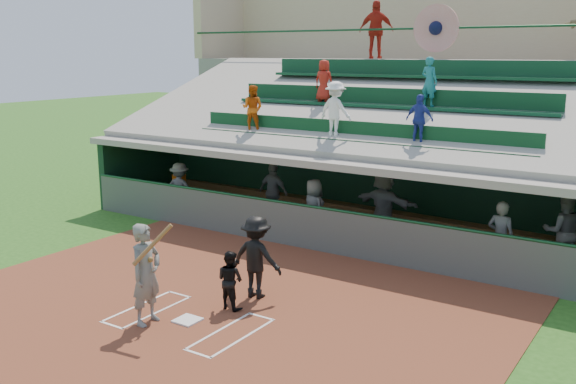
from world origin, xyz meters
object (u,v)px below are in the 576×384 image
Objects in this scene: water_cooler at (179,181)px; white_table at (182,198)px; home_plate at (188,320)px; batter_at_plate at (146,274)px; catcher at (230,280)px.

white_table is at bearing 29.66° from water_cooler.
home_plate is at bearing -42.09° from white_table.
white_table is 1.68× the size of water_cooler.
catcher is at bearing 58.86° from batter_at_plate.
home_plate is 0.38× the size of catcher.
batter_at_plate is 1.71× the size of catcher.
batter_at_plate is at bearing -51.15° from water_cooler.
batter_at_plate is (-0.55, -0.45, 0.93)m from home_plate.
home_plate is 8.80m from white_table.
water_cooler reaches higher than white_table.
batter_at_plate is 4.51× the size of water_cooler.
home_plate is 0.22× the size of batter_at_plate.
white_table is (-6.00, 6.43, 0.32)m from home_plate.
catcher reaches higher than water_cooler.
batter_at_plate is 8.80m from white_table.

